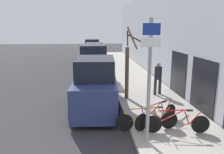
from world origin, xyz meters
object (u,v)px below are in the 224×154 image
Objects in this scene: bicycle_0 at (177,123)px; parked_car_0 at (96,86)px; parked_car_1 at (93,64)px; bicycle_2 at (157,115)px; parked_car_2 at (95,56)px; pedestrian_near at (158,76)px; signpost at (149,78)px; parked_car_3 at (93,50)px; bicycle_1 at (147,120)px; street_tree at (128,67)px.

parked_car_0 is (-2.59, 2.84, 0.55)m from bicycle_0.
bicycle_0 is 0.48× the size of parked_car_1.
bicycle_0 is 1.18× the size of bicycle_2.
parked_car_0 is 1.07× the size of parked_car_2.
parked_car_2 is 10.02m from pedestrian_near.
parked_car_1 is at bearing 23.13° from bicycle_0.
signpost is 2.16× the size of pedestrian_near.
signpost is at bearing -82.54° from parked_car_3.
bicycle_2 is 0.38× the size of parked_car_3.
bicycle_1 is 0.46× the size of parked_car_3.
parked_car_3 is at bearing 83.56° from pedestrian_near.
signpost reaches higher than street_tree.
pedestrian_near reaches higher than bicycle_0.
bicycle_1 is 0.57m from bicycle_2.
bicycle_2 is at bearing -53.47° from bicycle_1.
parked_car_2 is at bearing -85.49° from parked_car_3.
bicycle_0 is at bearing -176.69° from bicycle_2.
parked_car_0 is at bearing 30.27° from bicycle_1.
parked_car_1 is at bearing 99.80° from signpost.
parked_car_0 is 3.57m from pedestrian_near.
bicycle_0 is at bearing -75.46° from street_tree.
pedestrian_near is 0.49× the size of street_tree.
street_tree is (-0.08, 3.56, 1.23)m from bicycle_1.
bicycle_0 is at bearing 23.93° from signpost.
street_tree is (1.61, -15.92, 0.69)m from parked_car_3.
parked_car_0 reaches higher than bicycle_1.
parked_car_3 is (-1.50, 20.27, -1.12)m from signpost.
pedestrian_near is (3.33, -4.17, 0.01)m from parked_car_1.
parked_car_0 is 1.02× the size of parked_car_1.
bicycle_0 is 0.97m from bicycle_1.
parked_car_0 is (-1.47, 3.34, -1.10)m from signpost.
parked_car_1 is (-2.19, 7.83, 0.61)m from bicycle_2.
parked_car_0 is (-2.11, 2.18, 0.55)m from bicycle_2.
parked_car_3 reaches higher than pedestrian_near.
street_tree reaches higher than bicycle_0.
street_tree reaches higher than parked_car_3.
parked_car_3 is 2.80× the size of pedestrian_near.
parked_car_2 is at bearing 93.11° from parked_car_0.
bicycle_2 is 0.41× the size of parked_car_1.
parked_car_2 is at bearing 86.66° from parked_car_1.
bicycle_2 is at bearing 61.16° from signpost.
signpost reaches higher than parked_car_0.
parked_car_0 is at bearing 113.82° from signpost.
signpost is 1.70× the size of bicycle_1.
parked_car_1 is 2.64× the size of pedestrian_near.
street_tree reaches higher than parked_car_1.
bicycle_1 is at bearing 97.21° from bicycle_2.
parked_car_0 is at bearing 48.03° from bicycle_0.
bicycle_1 is 0.51× the size of parked_car_2.
bicycle_0 is 0.82m from bicycle_2.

